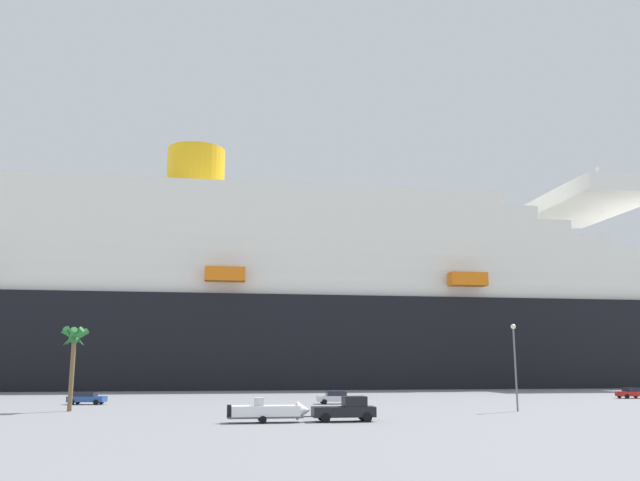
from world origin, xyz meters
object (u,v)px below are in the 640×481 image
Objects in this scene: pickup_truck at (346,409)px; parked_car_blue_suv at (87,398)px; street_lamp at (515,355)px; small_boat_on_trailer at (273,411)px; palm_tree at (74,343)px; parked_car_silver_sedan at (335,397)px; parked_car_red_hatchback at (631,393)px; cruise_ship at (328,309)px.

pickup_truck is 41.09m from parked_car_blue_suv.
street_lamp is 53.16m from parked_car_blue_suv.
small_boat_on_trailer is 29.68m from street_lamp.
pickup_truck is at bearing -31.56° from palm_tree.
palm_tree is at bearing -162.77° from parked_car_silver_sedan.
pickup_truck is 60.85m from parked_car_red_hatchback.
parked_car_red_hatchback is (78.45, 5.00, -0.00)m from parked_car_blue_suv.
parked_car_blue_suv is (-40.68, -62.00, -17.00)m from cruise_ship.
parked_car_blue_suv is at bearing 93.69° from palm_tree.
pickup_truck is 26.74m from parked_car_silver_sedan.
parked_car_silver_sedan is (-17.51, 16.33, -5.18)m from street_lamp.
street_lamp is 2.11× the size of parked_car_silver_sedan.
palm_tree is at bearing 140.80° from small_boat_on_trailer.
street_lamp reaches higher than parked_car_blue_suv.
cruise_ship reaches higher than parked_car_red_hatchback.
palm_tree is at bearing 172.05° from street_lamp.
palm_tree is 48.87m from street_lamp.
palm_tree is 79.89m from parked_car_red_hatchback.
cruise_ship is 31.53× the size of small_boat_on_trailer.
pickup_truck is at bearing -46.21° from parked_car_blue_suv.
street_lamp is at bearing 26.18° from pickup_truck.
parked_car_silver_sedan is (31.68, -3.13, -0.00)m from parked_car_blue_suv.
palm_tree reaches higher than small_boat_on_trailer.
pickup_truck is 23.66m from street_lamp.
pickup_truck is at bearing -96.98° from parked_car_silver_sedan.
small_boat_on_trailer is 0.90× the size of palm_tree.
cruise_ship is 82.75m from street_lamp.
street_lamp is (48.38, -6.76, -1.35)m from palm_tree.
parked_car_red_hatchback is at bearing 12.84° from palm_tree.
cruise_ship is at bearing 95.97° from street_lamp.
parked_car_silver_sedan is (30.86, 9.57, -6.53)m from palm_tree.
parked_car_red_hatchback is (29.25, 24.45, -5.18)m from street_lamp.
palm_tree is at bearing -86.31° from parked_car_blue_suv.
palm_tree is 1.86× the size of parked_car_blue_suv.
pickup_truck is 6.58m from small_boat_on_trailer.
parked_car_red_hatchback is at bearing 3.65° from parked_car_blue_suv.
pickup_truck is at bearing 1.65° from small_boat_on_trailer.
pickup_truck is 0.60× the size of street_lamp.
pickup_truck is at bearing -97.61° from cruise_ship.
parked_car_red_hatchback is at bearing -56.47° from cruise_ship.
parked_car_silver_sedan is (3.25, 26.54, -0.21)m from pickup_truck.
pickup_truck is 1.31× the size of parked_car_red_hatchback.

